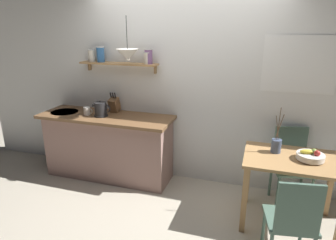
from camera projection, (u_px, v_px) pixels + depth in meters
ground_plane at (170, 199)px, 3.73m from camera, size 14.00×14.00×0.00m
back_wall at (200, 84)px, 3.84m from camera, size 6.80×0.11×2.70m
kitchen_counter at (108, 146)px, 4.16m from camera, size 1.83×0.63×0.91m
wall_shelf at (118, 59)px, 3.91m from camera, size 1.08×0.20×0.33m
dining_table at (292, 170)px, 3.09m from camera, size 0.99×0.69×0.78m
dining_chair_near at (293, 220)px, 2.49m from camera, size 0.46×0.46×0.93m
dining_chair_far at (291, 162)px, 3.54m from camera, size 0.51×0.48×0.93m
fruit_bowl at (311, 156)px, 2.98m from camera, size 0.27×0.27×0.12m
twig_vase at (276, 145)px, 3.16m from camera, size 0.10×0.10×0.50m
electric_kettle at (101, 109)px, 3.95m from camera, size 0.26×0.18×0.21m
knife_block at (114, 105)px, 4.12m from camera, size 0.12×0.18×0.29m
coffee_mug_by_sink at (87, 111)px, 4.02m from camera, size 0.13×0.09×0.11m
pendant_lamp at (128, 55)px, 3.63m from camera, size 0.27×0.27×0.53m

